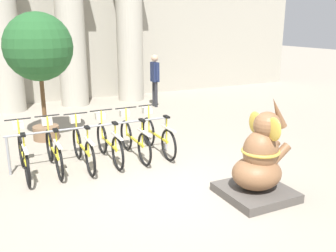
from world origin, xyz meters
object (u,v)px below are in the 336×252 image
at_px(elephant_statue, 259,164).
at_px(potted_tree, 39,50).
at_px(person_pedestrian, 155,76).
at_px(bicycle_2, 83,147).
at_px(bicycle_5, 157,135).
at_px(bicycle_4, 134,139).
at_px(bicycle_3, 109,142).
at_px(bicycle_1, 53,150).
at_px(bicycle_0, 23,155).

height_order(elephant_statue, potted_tree, potted_tree).
bearing_deg(person_pedestrian, potted_tree, -150.78).
relative_size(bicycle_2, bicycle_5, 1.00).
relative_size(bicycle_4, potted_tree, 0.58).
bearing_deg(bicycle_3, bicycle_4, -1.21).
bearing_deg(bicycle_3, potted_tree, 114.21).
xyz_separation_m(bicycle_2, elephant_statue, (2.26, -2.60, 0.16)).
bearing_deg(bicycle_1, bicycle_5, 0.37).
bearing_deg(bicycle_1, elephant_statue, -43.45).
bearing_deg(bicycle_5, person_pedestrian, 66.47).
xyz_separation_m(bicycle_2, bicycle_3, (0.55, 0.06, 0.00)).
bearing_deg(potted_tree, bicycle_5, -45.41).
height_order(bicycle_1, bicycle_5, same).
distance_m(bicycle_4, bicycle_5, 0.55).
bearing_deg(elephant_statue, bicycle_5, 102.68).
xyz_separation_m(elephant_statue, potted_tree, (-2.65, 4.75, 1.60)).
xyz_separation_m(bicycle_2, person_pedestrian, (3.51, 4.33, 0.65)).
bearing_deg(elephant_statue, bicycle_4, 113.57).
bearing_deg(person_pedestrian, bicycle_2, -129.01).
bearing_deg(bicycle_1, person_pedestrian, 46.44).
bearing_deg(bicycle_0, bicycle_4, 0.55).
height_order(bicycle_2, potted_tree, potted_tree).
height_order(bicycle_1, potted_tree, potted_tree).
bearing_deg(bicycle_2, person_pedestrian, 50.99).
bearing_deg(elephant_statue, person_pedestrian, 79.76).
relative_size(bicycle_3, elephant_statue, 1.04).
xyz_separation_m(bicycle_1, bicycle_4, (1.66, -0.02, 0.00)).
height_order(bicycle_2, elephant_statue, elephant_statue).
xyz_separation_m(person_pedestrian, potted_tree, (-3.90, -2.18, 1.11)).
bearing_deg(bicycle_3, elephant_statue, -57.29).
bearing_deg(potted_tree, bicycle_3, -65.79).
relative_size(bicycle_5, potted_tree, 0.58).
xyz_separation_m(bicycle_0, bicycle_1, (0.55, 0.04, 0.00)).
relative_size(bicycle_3, potted_tree, 0.58).
bearing_deg(bicycle_4, elephant_statue, -66.43).
bearing_deg(potted_tree, bicycle_1, -94.43).
xyz_separation_m(bicycle_4, person_pedestrian, (2.41, 4.29, 0.65)).
bearing_deg(elephant_statue, potted_tree, 119.13).
relative_size(elephant_statue, person_pedestrian, 0.96).
distance_m(bicycle_5, potted_tree, 3.40).
height_order(bicycle_4, elephant_statue, elephant_statue).
bearing_deg(bicycle_5, bicycle_3, -178.99).
relative_size(bicycle_0, bicycle_3, 1.00).
relative_size(bicycle_0, elephant_statue, 1.04).
xyz_separation_m(bicycle_5, elephant_statue, (0.60, -2.68, 0.16)).
height_order(bicycle_4, bicycle_5, same).
bearing_deg(bicycle_2, elephant_statue, -49.03).
height_order(bicycle_5, potted_tree, potted_tree).
relative_size(person_pedestrian, potted_tree, 0.58).
xyz_separation_m(bicycle_0, bicycle_4, (2.21, 0.02, 0.00)).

